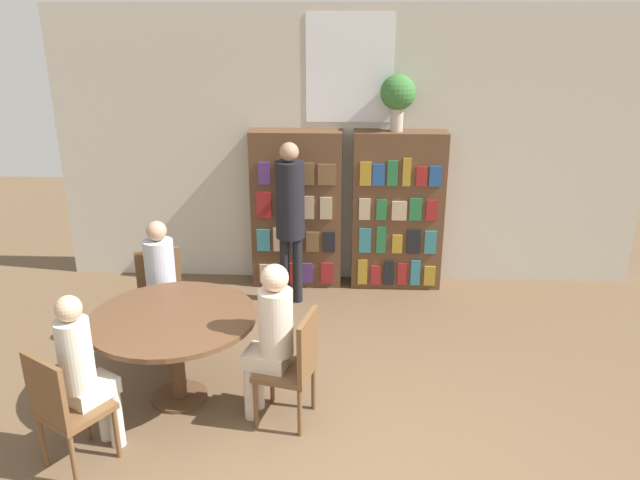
{
  "coord_description": "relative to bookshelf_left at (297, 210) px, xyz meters",
  "views": [
    {
      "loc": [
        0.01,
        -3.07,
        2.91
      ],
      "look_at": [
        -0.23,
        1.98,
        1.05
      ],
      "focal_mm": 35.0,
      "sensor_mm": 36.0,
      "label": 1
    }
  ],
  "objects": [
    {
      "name": "librarian_standing",
      "position": [
        -0.02,
        -0.5,
        0.18
      ],
      "size": [
        0.3,
        0.57,
        1.71
      ],
      "color": "black",
      "rests_on": "ground_plane"
    },
    {
      "name": "seated_reader_back",
      "position": [
        -1.18,
        -2.99,
        -0.19
      ],
      "size": [
        0.36,
        0.39,
        1.23
      ],
      "rotation": [
        0.0,
        0.0,
        -0.55
      ],
      "color": "beige",
      "rests_on": "ground_plane"
    },
    {
      "name": "seated_reader_left",
      "position": [
        -1.06,
        -1.59,
        -0.17
      ],
      "size": [
        0.36,
        0.4,
        1.23
      ],
      "rotation": [
        0.0,
        0.0,
        -2.75
      ],
      "color": "#B2B7C6",
      "rests_on": "ground_plane"
    },
    {
      "name": "flower_vase",
      "position": [
        1.05,
        0.0,
        1.24
      ],
      "size": [
        0.36,
        0.36,
        0.58
      ],
      "color": "#B7AD9E",
      "rests_on": "bookshelf_right"
    },
    {
      "name": "chair_left_side",
      "position": [
        -1.13,
        -1.42,
        -0.37
      ],
      "size": [
        0.52,
        0.52,
        0.88
      ],
      "rotation": [
        0.0,
        0.0,
        -2.75
      ],
      "color": "brown",
      "rests_on": "ground_plane"
    },
    {
      "name": "bookshelf_right",
      "position": [
        1.1,
        -0.0,
        -0.0
      ],
      "size": [
        0.98,
        0.34,
        1.74
      ],
      "color": "brown",
      "rests_on": "ground_plane"
    },
    {
      "name": "reading_table",
      "position": [
        -0.76,
        -2.32,
        -0.24
      ],
      "size": [
        1.28,
        1.28,
        0.74
      ],
      "color": "brown",
      "rests_on": "ground_plane"
    },
    {
      "name": "bookshelf_left",
      "position": [
        0.0,
        0.0,
        0.0
      ],
      "size": [
        0.98,
        0.34,
        1.74
      ],
      "color": "brown",
      "rests_on": "ground_plane"
    },
    {
      "name": "chair_far_side",
      "position": [
        0.19,
        -2.56,
        -0.37
      ],
      "size": [
        0.48,
        0.48,
        0.88
      ],
      "rotation": [
        0.0,
        0.0,
        1.33
      ],
      "color": "brown",
      "rests_on": "ground_plane"
    },
    {
      "name": "wall_back",
      "position": [
        0.55,
        0.19,
        0.64
      ],
      "size": [
        6.4,
        0.07,
        3.0
      ],
      "color": "beige",
      "rests_on": "ground_plane"
    },
    {
      "name": "seated_reader_right",
      "position": [
        0.01,
        -2.51,
        -0.15
      ],
      "size": [
        0.39,
        0.32,
        1.25
      ],
      "rotation": [
        0.0,
        0.0,
        1.33
      ],
      "color": "beige",
      "rests_on": "ground_plane"
    },
    {
      "name": "chair_near_camera",
      "position": [
        -1.28,
        -3.15,
        -0.37
      ],
      "size": [
        0.55,
        0.55,
        0.88
      ],
      "rotation": [
        0.0,
        0.0,
        -0.55
      ],
      "color": "brown",
      "rests_on": "ground_plane"
    }
  ]
}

